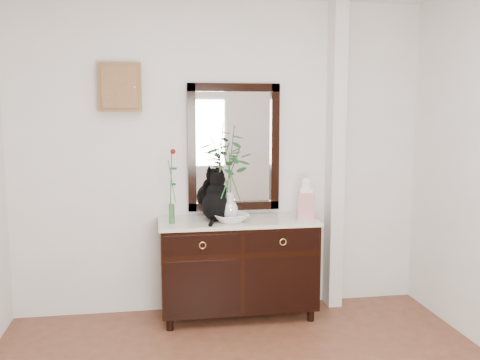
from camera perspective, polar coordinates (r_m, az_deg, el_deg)
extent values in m
cube|color=silver|center=(4.65, -1.92, 2.38)|extent=(3.60, 0.04, 2.70)
cube|color=silver|center=(4.81, 10.12, 2.43)|extent=(0.12, 0.20, 2.70)
cube|color=black|center=(4.59, -0.21, -9.02)|extent=(1.30, 0.50, 0.82)
cube|color=silver|center=(4.50, -0.21, -4.44)|extent=(1.33, 0.52, 0.03)
cube|color=black|center=(4.64, -0.68, 3.49)|extent=(0.80, 0.06, 1.10)
cube|color=white|center=(4.66, -0.70, 3.50)|extent=(0.66, 0.01, 0.96)
cube|color=brown|center=(4.56, -12.68, 9.63)|extent=(0.35, 0.10, 0.40)
imported|color=white|center=(4.40, -1.06, -4.04)|extent=(0.36, 0.36, 0.07)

